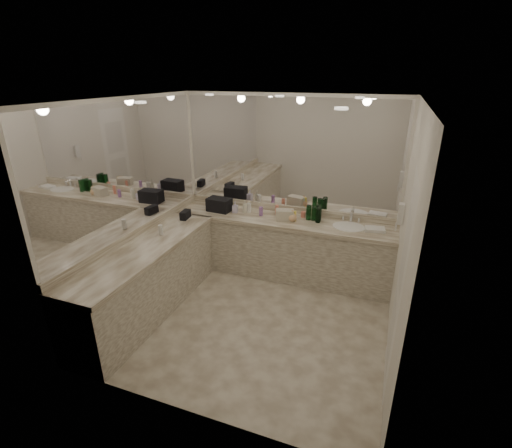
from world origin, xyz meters
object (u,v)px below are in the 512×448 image
at_px(sink, 349,227).
at_px(soap_bottle_b, 235,207).
at_px(wall_phone, 401,214).
at_px(hand_towel, 375,229).
at_px(cream_cosmetic_case, 285,215).
at_px(black_toiletry_bag, 219,205).
at_px(soap_bottle_c, 292,216).
at_px(soap_bottle_a, 245,207).

bearing_deg(sink, soap_bottle_b, -179.48).
xyz_separation_m(wall_phone, soap_bottle_b, (-2.28, 0.48, -0.37)).
distance_m(sink, hand_towel, 0.34).
bearing_deg(wall_phone, cream_cosmetic_case, 163.09).
xyz_separation_m(wall_phone, black_toiletry_bag, (-2.54, 0.47, -0.35)).
height_order(cream_cosmetic_case, soap_bottle_c, soap_bottle_c).
height_order(sink, black_toiletry_bag, black_toiletry_bag).
relative_size(wall_phone, soap_bottle_b, 1.42).
distance_m(wall_phone, hand_towel, 0.70).
distance_m(sink, black_toiletry_bag, 1.93).
height_order(black_toiletry_bag, hand_towel, black_toiletry_bag).
relative_size(hand_towel, soap_bottle_a, 1.34).
bearing_deg(soap_bottle_c, cream_cosmetic_case, 173.23).
bearing_deg(black_toiletry_bag, sink, 0.91).
xyz_separation_m(cream_cosmetic_case, soap_bottle_a, (-0.64, 0.07, 0.02)).
xyz_separation_m(wall_phone, hand_towel, (-0.26, 0.49, -0.43)).
relative_size(black_toiletry_bag, soap_bottle_a, 1.84).
distance_m(wall_phone, soap_bottle_a, 2.23).
relative_size(wall_phone, black_toiletry_bag, 0.68).
relative_size(sink, black_toiletry_bag, 1.26).
height_order(wall_phone, cream_cosmetic_case, wall_phone).
distance_m(soap_bottle_a, soap_bottle_c, 0.76).
xyz_separation_m(cream_cosmetic_case, soap_bottle_c, (0.12, -0.01, 0.01)).
bearing_deg(soap_bottle_a, sink, -0.94).
xyz_separation_m(wall_phone, soap_bottle_a, (-2.14, 0.53, -0.36)).
xyz_separation_m(hand_towel, soap_bottle_c, (-1.12, -0.05, 0.06)).
bearing_deg(wall_phone, soap_bottle_c, 162.28).
distance_m(hand_towel, soap_bottle_b, 2.02).
relative_size(black_toiletry_bag, cream_cosmetic_case, 1.38).
bearing_deg(soap_bottle_a, soap_bottle_b, -164.13).
bearing_deg(soap_bottle_b, hand_towel, 0.15).
bearing_deg(hand_towel, soap_bottle_b, -179.85).
distance_m(wall_phone, cream_cosmetic_case, 1.62).
distance_m(black_toiletry_bag, soap_bottle_a, 0.40).
bearing_deg(cream_cosmetic_case, wall_phone, -31.19).
xyz_separation_m(black_toiletry_bag, cream_cosmetic_case, (1.03, -0.01, -0.03)).
relative_size(wall_phone, cream_cosmetic_case, 0.94).
bearing_deg(black_toiletry_bag, soap_bottle_a, 8.05).
distance_m(hand_towel, soap_bottle_c, 1.12).
relative_size(sink, soap_bottle_a, 2.32).
bearing_deg(soap_bottle_a, wall_phone, -13.79).
bearing_deg(soap_bottle_b, soap_bottle_a, 15.87).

